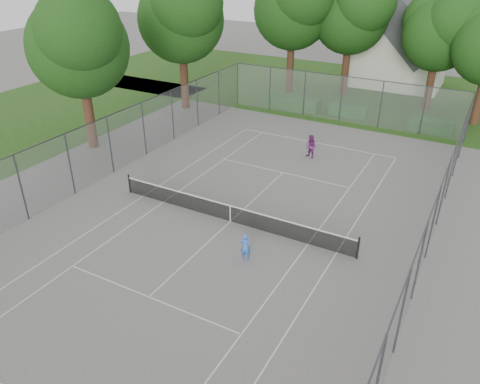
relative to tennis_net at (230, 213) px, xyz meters
The scene contains 16 objects.
ground 0.51m from the tennis_net, ahead, with size 120.00×120.00×0.00m, color #64615F.
grass_far 26.00m from the tennis_net, 90.00° to the left, with size 60.00×20.00×0.00m, color #224614.
court_markings 0.50m from the tennis_net, ahead, with size 11.03×23.83×0.01m.
tennis_net is the anchor object (origin of this frame).
perimeter_fence 1.30m from the tennis_net, ahead, with size 18.08×34.08×3.52m.
tree_far_left 24.73m from the tennis_net, 106.31° to the left, with size 7.79×7.11×11.20m.
tree_far_midleft 25.32m from the tennis_net, 94.60° to the left, with size 7.38×6.74×10.61m.
tree_far_midright 24.79m from the tennis_net, 76.92° to the left, with size 6.50×5.93×9.34m.
tree_side_back 19.97m from the tennis_net, 131.25° to the left, with size 7.69×7.02×11.05m.
tree_side_front 15.00m from the tennis_net, 163.09° to the left, with size 7.16×6.53×10.29m.
hedge_left 18.56m from the tennis_net, 103.26° to the left, with size 4.37×1.31×1.09m, color #1B4F19.
hedge_mid 18.37m from the tennis_net, 89.14° to the left, with size 3.01×0.86×0.94m, color #1B4F19.
hedge_right 19.15m from the tennis_net, 69.85° to the left, with size 3.09×1.13×0.93m, color #1B4F19.
house 30.13m from the tennis_net, 87.21° to the left, with size 8.10×6.28×10.09m.
girl_player 3.21m from the tennis_net, 48.34° to the right, with size 0.48×0.31×1.31m, color blue.
woman_player 9.31m from the tennis_net, 86.24° to the left, with size 0.74×0.58×1.53m, color #6A2369.
Camera 1 is at (9.94, -17.12, 12.20)m, focal length 35.00 mm.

